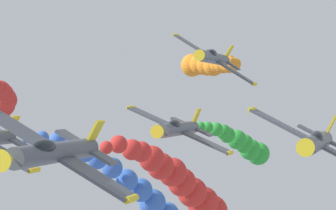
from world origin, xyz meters
The scene contains 8 objects.
airplane_lead centered at (0.11, 19.51, 58.21)m, with size 8.56×10.35×4.91m.
smoke_trail_lead centered at (-0.95, -4.39, 52.93)m, with size 3.92×24.13×10.27m.
airplane_left_inner centered at (-11.83, 7.07, 58.28)m, with size 8.68×10.35×4.66m.
airplane_left_outer centered at (0.72, -5.11, 58.54)m, with size 8.93×10.35×4.09m.
smoke_trail_left_outer centered at (-0.53, -25.86, 56.09)m, with size 3.79×19.69×5.33m.
smoke_trail_trailing centered at (30.17, -29.46, 60.92)m, with size 11.11×24.90×4.95m.
airplane_high_slot centered at (0.78, -17.69, 64.96)m, with size 8.31×10.35×5.36m.
smoke_trail_high_slot centered at (8.37, -46.10, 65.63)m, with size 13.86×29.69×3.48m.
Camera 1 is at (-17.26, 56.19, 60.90)m, focal length 83.81 mm.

